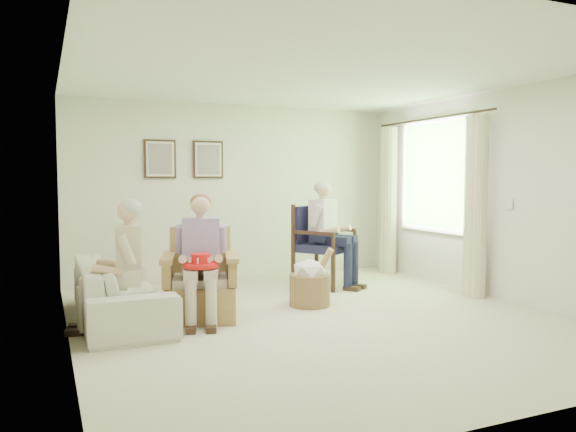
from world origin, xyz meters
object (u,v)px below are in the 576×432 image
object	(u,v)px
sofa	(121,291)
person_wicker	(202,250)
person_dark	(327,225)
person_sofa	(126,258)
hatbox	(310,283)
wicker_armchair	(200,290)
wood_armchair	(321,242)
red_hat	(201,262)

from	to	relation	value
sofa	person_wicker	bearing A→B (deg)	-116.46
person_dark	person_sofa	xyz separation A→B (m)	(-2.85, -1.18, -0.13)
sofa	person_dark	size ratio (longest dim) A/B	1.49
person_wicker	hatbox	size ratio (longest dim) A/B	1.86
wicker_armchair	wood_armchair	xyz separation A→B (m)	(2.07, 1.17, 0.30)
sofa	hatbox	size ratio (longest dim) A/B	3.02
hatbox	person_sofa	bearing A→B (deg)	-173.24
person_wicker	hatbox	world-z (taller)	person_wicker
person_sofa	red_hat	world-z (taller)	person_sofa
person_wicker	person_dark	xyz separation A→B (m)	(2.07, 1.12, 0.10)
wicker_armchair	red_hat	distance (m)	0.49
wicker_armchair	person_sofa	distance (m)	0.91
person_wicker	sofa	bearing A→B (deg)	169.17
wood_armchair	person_dark	bearing A→B (deg)	-124.38
red_hat	hatbox	distance (m)	1.52
wood_armchair	red_hat	bearing A→B (deg)	-179.31
red_hat	person_sofa	bearing A→B (deg)	169.49
person_dark	hatbox	distance (m)	1.31
hatbox	red_hat	bearing A→B (deg)	-164.79
wood_armchair	person_sofa	bearing A→B (deg)	171.22
sofa	person_dark	distance (m)	3.00
wicker_armchair	sofa	world-z (taller)	wicker_armchair
sofa	person_dark	xyz separation A→B (m)	(2.85, 0.73, 0.55)
wicker_armchair	sofa	distance (m)	0.83
sofa	person_dark	world-z (taller)	person_dark
person_dark	hatbox	size ratio (longest dim) A/B	2.03
person_sofa	red_hat	bearing A→B (deg)	90.07
person_wicker	red_hat	bearing A→B (deg)	-93.77
person_sofa	hatbox	world-z (taller)	person_sofa
person_dark	hatbox	bearing A→B (deg)	-161.96
wicker_armchair	wood_armchair	bearing A→B (deg)	45.18
red_hat	wood_armchair	bearing A→B (deg)	35.07
wood_armchair	hatbox	distance (m)	1.37
sofa	red_hat	bearing A→B (deg)	-129.48
person_dark	red_hat	xyz separation A→B (m)	(-2.14, -1.32, -0.20)
sofa	person_dark	bearing A→B (deg)	-75.71
wood_armchair	hatbox	bearing A→B (deg)	-157.12
wood_armchair	sofa	distance (m)	3.01
person_sofa	red_hat	xyz separation A→B (m)	(0.72, -0.13, -0.07)
person_wicker	red_hat	size ratio (longest dim) A/B	3.64
sofa	red_hat	size ratio (longest dim) A/B	5.93
hatbox	person_dark	bearing A→B (deg)	52.43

